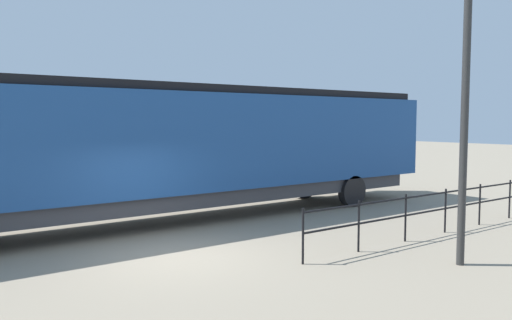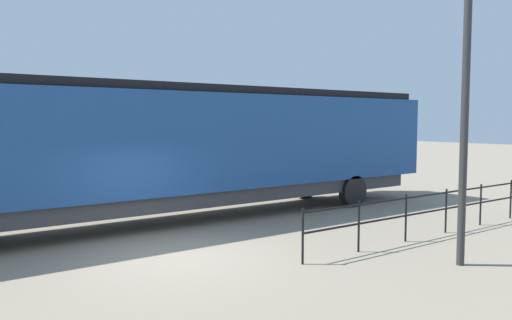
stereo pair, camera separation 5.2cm
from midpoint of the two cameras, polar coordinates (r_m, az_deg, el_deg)
ground_plane at (r=11.66m, az=-9.13°, el=-10.62°), size 120.00×120.00×0.00m
locomotive at (r=15.64m, az=-6.21°, el=1.71°), size 2.81×18.82×4.06m
lamp_post at (r=11.44m, az=22.76°, el=13.47°), size 0.57×0.57×6.68m
platform_fence at (r=14.64m, az=20.66°, el=-4.70°), size 0.05×10.33×1.19m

